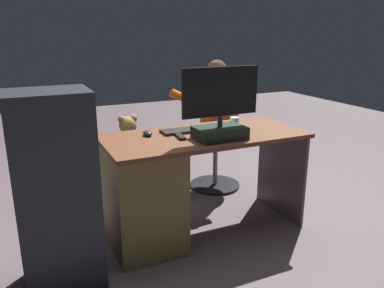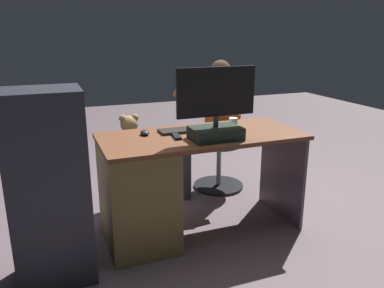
{
  "view_description": "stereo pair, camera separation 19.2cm",
  "coord_description": "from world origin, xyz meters",
  "px_view_note": "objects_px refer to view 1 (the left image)",
  "views": [
    {
      "loc": [
        1.21,
        2.71,
        1.46
      ],
      "look_at": [
        -0.05,
        0.0,
        0.58
      ],
      "focal_mm": 36.21,
      "sensor_mm": 36.0,
      "label": 1
    },
    {
      "loc": [
        1.03,
        2.78,
        1.46
      ],
      "look_at": [
        -0.05,
        0.0,
        0.58
      ],
      "focal_mm": 36.21,
      "sensor_mm": 36.0,
      "label": 2
    }
  ],
  "objects_px": {
    "office_chair_teddy": "(130,177)",
    "visitor_chair": "(215,158)",
    "monitor": "(220,115)",
    "keyboard": "(189,130)",
    "teddy_bear": "(128,137)",
    "computer_mouse": "(148,133)",
    "desk": "(156,188)",
    "person": "(208,115)",
    "cup": "(234,123)",
    "tv_remote": "(180,137)"
  },
  "relations": [
    {
      "from": "tv_remote",
      "to": "office_chair_teddy",
      "type": "relative_size",
      "value": 0.31
    },
    {
      "from": "computer_mouse",
      "to": "person",
      "type": "distance_m",
      "value": 0.95
    },
    {
      "from": "cup",
      "to": "office_chair_teddy",
      "type": "bearing_deg",
      "value": -39.78
    },
    {
      "from": "cup",
      "to": "person",
      "type": "xyz_separation_m",
      "value": [
        -0.12,
        -0.66,
        -0.08
      ]
    },
    {
      "from": "office_chair_teddy",
      "to": "cup",
      "type": "bearing_deg",
      "value": 140.22
    },
    {
      "from": "desk",
      "to": "person",
      "type": "height_order",
      "value": "person"
    },
    {
      "from": "office_chair_teddy",
      "to": "visitor_chair",
      "type": "height_order",
      "value": "same"
    },
    {
      "from": "visitor_chair",
      "to": "desk",
      "type": "bearing_deg",
      "value": 39.68
    },
    {
      "from": "teddy_bear",
      "to": "monitor",
      "type": "bearing_deg",
      "value": 119.94
    },
    {
      "from": "cup",
      "to": "visitor_chair",
      "type": "relative_size",
      "value": 0.19
    },
    {
      "from": "office_chair_teddy",
      "to": "teddy_bear",
      "type": "xyz_separation_m",
      "value": [
        -0.0,
        -0.01,
        0.35
      ]
    },
    {
      "from": "keyboard",
      "to": "visitor_chair",
      "type": "relative_size",
      "value": 0.88
    },
    {
      "from": "monitor",
      "to": "cup",
      "type": "height_order",
      "value": "monitor"
    },
    {
      "from": "monitor",
      "to": "person",
      "type": "bearing_deg",
      "value": -112.25
    },
    {
      "from": "desk",
      "to": "person",
      "type": "xyz_separation_m",
      "value": [
        -0.76,
        -0.69,
        0.31
      ]
    },
    {
      "from": "cup",
      "to": "visitor_chair",
      "type": "height_order",
      "value": "cup"
    },
    {
      "from": "keyboard",
      "to": "tv_remote",
      "type": "distance_m",
      "value": 0.19
    },
    {
      "from": "office_chair_teddy",
      "to": "person",
      "type": "bearing_deg",
      "value": -172.47
    },
    {
      "from": "keyboard",
      "to": "teddy_bear",
      "type": "bearing_deg",
      "value": -55.21
    },
    {
      "from": "teddy_bear",
      "to": "visitor_chair",
      "type": "distance_m",
      "value": 0.94
    },
    {
      "from": "teddy_bear",
      "to": "cup",
      "type": "bearing_deg",
      "value": 139.63
    },
    {
      "from": "monitor",
      "to": "computer_mouse",
      "type": "xyz_separation_m",
      "value": [
        0.42,
        -0.28,
        -0.14
      ]
    },
    {
      "from": "tv_remote",
      "to": "teddy_bear",
      "type": "relative_size",
      "value": 0.45
    },
    {
      "from": "computer_mouse",
      "to": "person",
      "type": "height_order",
      "value": "person"
    },
    {
      "from": "monitor",
      "to": "cup",
      "type": "relative_size",
      "value": 6.12
    },
    {
      "from": "office_chair_teddy",
      "to": "teddy_bear",
      "type": "relative_size",
      "value": 1.47
    },
    {
      "from": "office_chair_teddy",
      "to": "visitor_chair",
      "type": "bearing_deg",
      "value": -172.47
    },
    {
      "from": "visitor_chair",
      "to": "person",
      "type": "bearing_deg",
      "value": 7.53
    },
    {
      "from": "computer_mouse",
      "to": "office_chair_teddy",
      "type": "xyz_separation_m",
      "value": [
        0.01,
        -0.46,
        -0.49
      ]
    },
    {
      "from": "visitor_chair",
      "to": "computer_mouse",
      "type": "bearing_deg",
      "value": 33.89
    },
    {
      "from": "desk",
      "to": "keyboard",
      "type": "distance_m",
      "value": 0.49
    },
    {
      "from": "keyboard",
      "to": "person",
      "type": "relative_size",
      "value": 0.35
    },
    {
      "from": "desk",
      "to": "tv_remote",
      "type": "xyz_separation_m",
      "value": [
        -0.18,
        0.02,
        0.36
      ]
    },
    {
      "from": "tv_remote",
      "to": "visitor_chair",
      "type": "relative_size",
      "value": 0.31
    },
    {
      "from": "desk",
      "to": "cup",
      "type": "bearing_deg",
      "value": -176.76
    },
    {
      "from": "keyboard",
      "to": "teddy_bear",
      "type": "height_order",
      "value": "teddy_bear"
    },
    {
      "from": "cup",
      "to": "office_chair_teddy",
      "type": "distance_m",
      "value": 1.01
    },
    {
      "from": "tv_remote",
      "to": "teddy_bear",
      "type": "distance_m",
      "value": 0.66
    },
    {
      "from": "tv_remote",
      "to": "office_chair_teddy",
      "type": "height_order",
      "value": "tv_remote"
    },
    {
      "from": "keyboard",
      "to": "monitor",
      "type": "bearing_deg",
      "value": 110.22
    },
    {
      "from": "desk",
      "to": "visitor_chair",
      "type": "distance_m",
      "value": 1.11
    },
    {
      "from": "monitor",
      "to": "person",
      "type": "xyz_separation_m",
      "value": [
        -0.35,
        -0.85,
        -0.2
      ]
    },
    {
      "from": "monitor",
      "to": "keyboard",
      "type": "height_order",
      "value": "monitor"
    },
    {
      "from": "computer_mouse",
      "to": "tv_remote",
      "type": "xyz_separation_m",
      "value": [
        -0.19,
        0.14,
        -0.01
      ]
    },
    {
      "from": "desk",
      "to": "teddy_bear",
      "type": "bearing_deg",
      "value": -87.97
    },
    {
      "from": "keyboard",
      "to": "teddy_bear",
      "type": "distance_m",
      "value": 0.6
    },
    {
      "from": "keyboard",
      "to": "office_chair_teddy",
      "type": "relative_size",
      "value": 0.87
    },
    {
      "from": "computer_mouse",
      "to": "teddy_bear",
      "type": "relative_size",
      "value": 0.29
    },
    {
      "from": "cup",
      "to": "teddy_bear",
      "type": "xyz_separation_m",
      "value": [
        0.66,
        -0.57,
        -0.17
      ]
    },
    {
      "from": "cup",
      "to": "teddy_bear",
      "type": "bearing_deg",
      "value": -40.37
    }
  ]
}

